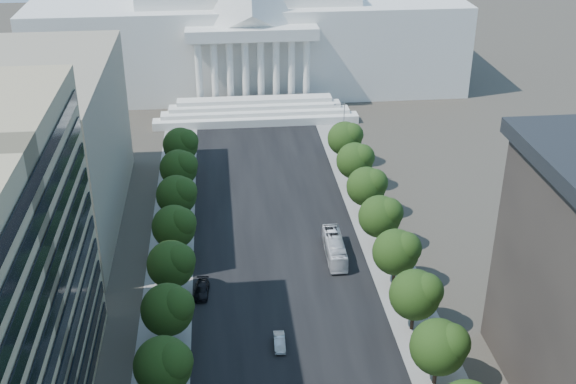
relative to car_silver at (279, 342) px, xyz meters
name	(u,v)px	position (x,y,z in m)	size (l,w,h in m)	color
road_asphalt	(275,235)	(2.19, 32.13, -0.76)	(30.00, 260.00, 0.01)	black
sidewalk_left	(172,240)	(-16.81, 32.13, -0.76)	(8.00, 260.00, 0.02)	gray
sidewalk_right	(376,230)	(21.19, 32.13, -0.76)	(8.00, 260.00, 0.02)	gray
capitol	(247,11)	(2.19, 127.02, 19.25)	(120.00, 56.00, 73.00)	white
office_block_left_far	(8,150)	(-45.81, 42.13, 14.24)	(38.00, 52.00, 30.00)	gray
tree_l_d	(165,364)	(-15.47, -10.06, 5.69)	(7.79, 7.60, 9.97)	#33261C
tree_l_e	(170,309)	(-15.47, 1.94, 5.69)	(7.79, 7.60, 9.97)	#33261C
tree_l_f	(173,263)	(-15.47, 13.94, 5.69)	(7.79, 7.60, 9.97)	#33261C
tree_l_g	(176,226)	(-15.47, 25.94, 5.69)	(7.79, 7.60, 9.97)	#33261C
tree_l_h	(178,194)	(-15.47, 37.94, 5.69)	(7.79, 7.60, 9.97)	#33261C
tree_l_i	(180,167)	(-15.47, 49.94, 5.69)	(7.79, 7.60, 9.97)	#33261C
tree_l_j	(182,144)	(-15.47, 61.94, 5.69)	(7.79, 7.60, 9.97)	#33261C
tree_r_d	(441,346)	(20.53, -10.06, 5.69)	(7.79, 7.60, 9.97)	#33261C
tree_r_e	(417,294)	(20.53, 1.94, 5.69)	(7.79, 7.60, 9.97)	#33261C
tree_r_f	(398,251)	(20.53, 13.94, 5.69)	(7.79, 7.60, 9.97)	#33261C
tree_r_g	(382,216)	(20.53, 25.94, 5.69)	(7.79, 7.60, 9.97)	#33261C
tree_r_h	(368,185)	(20.53, 37.94, 5.69)	(7.79, 7.60, 9.97)	#33261C
tree_r_i	(356,160)	(20.53, 49.94, 5.69)	(7.79, 7.60, 9.97)	#33261C
tree_r_j	(346,138)	(20.53, 61.94, 5.69)	(7.79, 7.60, 9.97)	#33261C
streetlight_c	(427,296)	(22.10, 2.13, 5.06)	(2.61, 0.44, 9.00)	gray
streetlight_d	(389,215)	(22.10, 27.13, 5.06)	(2.61, 0.44, 9.00)	gray
streetlight_e	(362,158)	(22.10, 52.13, 5.06)	(2.61, 0.44, 9.00)	gray
streetlight_f	(342,116)	(22.10, 77.13, 5.06)	(2.61, 0.44, 9.00)	gray
car_silver	(279,342)	(0.00, 0.00, 0.00)	(1.61, 4.61, 1.52)	#ACAFB4
car_dark_b	(202,290)	(-11.31, 14.38, 0.07)	(2.31, 5.69, 1.65)	black
city_bus	(335,248)	(11.87, 23.55, 0.99)	(2.95, 12.59, 3.51)	silver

